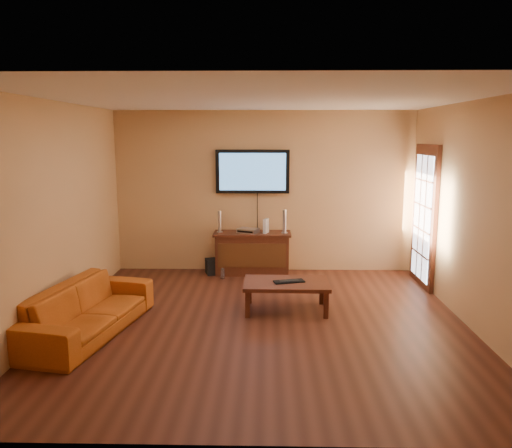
{
  "coord_description": "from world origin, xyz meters",
  "views": [
    {
      "loc": [
        0.06,
        -5.87,
        2.28
      ],
      "look_at": [
        -0.1,
        0.8,
        1.1
      ],
      "focal_mm": 35.0,
      "sensor_mm": 36.0,
      "label": 1
    }
  ],
  "objects_px": {
    "speaker_left": "(220,222)",
    "subwoofer": "(214,266)",
    "coffee_table": "(286,285)",
    "keyboard": "(289,281)",
    "sofa": "(87,301)",
    "speaker_right": "(285,222)",
    "game_console": "(266,226)",
    "bottle": "(223,274)",
    "media_console": "(252,253)",
    "television": "(253,172)",
    "av_receiver": "(248,231)"
  },
  "relations": [
    {
      "from": "game_console",
      "to": "bottle",
      "type": "distance_m",
      "value": 1.06
    },
    {
      "from": "subwoofer",
      "to": "keyboard",
      "type": "height_order",
      "value": "keyboard"
    },
    {
      "from": "media_console",
      "to": "television",
      "type": "height_order",
      "value": "television"
    },
    {
      "from": "speaker_right",
      "to": "media_console",
      "type": "bearing_deg",
      "value": 176.73
    },
    {
      "from": "coffee_table",
      "to": "subwoofer",
      "type": "distance_m",
      "value": 2.12
    },
    {
      "from": "media_console",
      "to": "speaker_left",
      "type": "relative_size",
      "value": 3.54
    },
    {
      "from": "speaker_right",
      "to": "subwoofer",
      "type": "bearing_deg",
      "value": -179.64
    },
    {
      "from": "av_receiver",
      "to": "sofa",
      "type": "bearing_deg",
      "value": -99.77
    },
    {
      "from": "subwoofer",
      "to": "bottle",
      "type": "height_order",
      "value": "subwoofer"
    },
    {
      "from": "subwoofer",
      "to": "bottle",
      "type": "distance_m",
      "value": 0.35
    },
    {
      "from": "media_console",
      "to": "keyboard",
      "type": "distance_m",
      "value": 1.89
    },
    {
      "from": "av_receiver",
      "to": "subwoofer",
      "type": "xyz_separation_m",
      "value": [
        -0.58,
        -0.01,
        -0.61
      ]
    },
    {
      "from": "sofa",
      "to": "speaker_right",
      "type": "xyz_separation_m",
      "value": [
        2.38,
        2.6,
        0.49
      ]
    },
    {
      "from": "media_console",
      "to": "television",
      "type": "distance_m",
      "value": 1.36
    },
    {
      "from": "speaker_left",
      "to": "subwoofer",
      "type": "xyz_separation_m",
      "value": [
        -0.1,
        -0.05,
        -0.74
      ]
    },
    {
      "from": "game_console",
      "to": "keyboard",
      "type": "relative_size",
      "value": 0.56
    },
    {
      "from": "keyboard",
      "to": "game_console",
      "type": "bearing_deg",
      "value": 99.86
    },
    {
      "from": "media_console",
      "to": "speaker_left",
      "type": "height_order",
      "value": "speaker_left"
    },
    {
      "from": "coffee_table",
      "to": "bottle",
      "type": "relative_size",
      "value": 6.12
    },
    {
      "from": "television",
      "to": "game_console",
      "type": "xyz_separation_m",
      "value": [
        0.23,
        -0.24,
        -0.88
      ]
    },
    {
      "from": "subwoofer",
      "to": "media_console",
      "type": "bearing_deg",
      "value": -14.47
    },
    {
      "from": "media_console",
      "to": "coffee_table",
      "type": "distance_m",
      "value": 1.87
    },
    {
      "from": "speaker_left",
      "to": "sofa",
      "type": "bearing_deg",
      "value": -116.2
    },
    {
      "from": "coffee_table",
      "to": "sofa",
      "type": "xyz_separation_m",
      "value": [
        -2.35,
        -0.83,
        0.04
      ]
    },
    {
      "from": "av_receiver",
      "to": "subwoofer",
      "type": "bearing_deg",
      "value": -154.15
    },
    {
      "from": "coffee_table",
      "to": "keyboard",
      "type": "height_order",
      "value": "keyboard"
    },
    {
      "from": "keyboard",
      "to": "sofa",
      "type": "bearing_deg",
      "value": -161.0
    },
    {
      "from": "television",
      "to": "bottle",
      "type": "distance_m",
      "value": 1.76
    },
    {
      "from": "sofa",
      "to": "bottle",
      "type": "height_order",
      "value": "sofa"
    },
    {
      "from": "subwoofer",
      "to": "keyboard",
      "type": "bearing_deg",
      "value": -74.14
    },
    {
      "from": "coffee_table",
      "to": "keyboard",
      "type": "bearing_deg",
      "value": -16.72
    },
    {
      "from": "bottle",
      "to": "sofa",
      "type": "bearing_deg",
      "value": -120.86
    },
    {
      "from": "game_console",
      "to": "keyboard",
      "type": "distance_m",
      "value": 1.85
    },
    {
      "from": "television",
      "to": "av_receiver",
      "type": "relative_size",
      "value": 3.74
    },
    {
      "from": "sofa",
      "to": "subwoofer",
      "type": "distance_m",
      "value": 2.87
    },
    {
      "from": "sofa",
      "to": "subwoofer",
      "type": "bearing_deg",
      "value": -13.87
    },
    {
      "from": "television",
      "to": "subwoofer",
      "type": "relative_size",
      "value": 4.87
    },
    {
      "from": "speaker_left",
      "to": "bottle",
      "type": "bearing_deg",
      "value": -78.72
    },
    {
      "from": "game_console",
      "to": "keyboard",
      "type": "bearing_deg",
      "value": -61.35
    },
    {
      "from": "speaker_left",
      "to": "game_console",
      "type": "xyz_separation_m",
      "value": [
        0.77,
        -0.05,
        -0.05
      ]
    },
    {
      "from": "av_receiver",
      "to": "keyboard",
      "type": "relative_size",
      "value": 0.77
    },
    {
      "from": "coffee_table",
      "to": "speaker_left",
      "type": "height_order",
      "value": "speaker_left"
    },
    {
      "from": "bottle",
      "to": "speaker_left",
      "type": "bearing_deg",
      "value": 101.28
    },
    {
      "from": "game_console",
      "to": "bottle",
      "type": "bearing_deg",
      "value": -137.81
    },
    {
      "from": "coffee_table",
      "to": "sofa",
      "type": "bearing_deg",
      "value": -160.49
    },
    {
      "from": "media_console",
      "to": "bottle",
      "type": "bearing_deg",
      "value": -144.45
    },
    {
      "from": "coffee_table",
      "to": "speaker_right",
      "type": "relative_size",
      "value": 2.87
    },
    {
      "from": "sofa",
      "to": "speaker_right",
      "type": "height_order",
      "value": "speaker_right"
    },
    {
      "from": "game_console",
      "to": "bottle",
      "type": "xyz_separation_m",
      "value": [
        -0.7,
        -0.3,
        -0.73
      ]
    },
    {
      "from": "bottle",
      "to": "keyboard",
      "type": "xyz_separation_m",
      "value": [
        1.01,
        -1.48,
        0.32
      ]
    }
  ]
}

